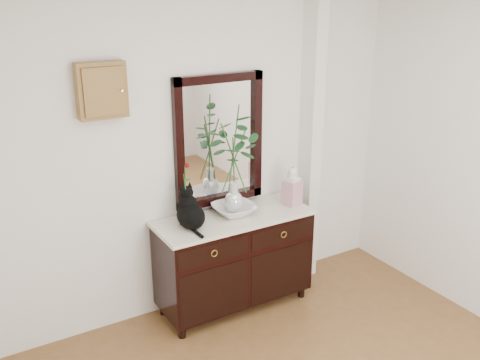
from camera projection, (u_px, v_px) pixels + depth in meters
wall_back at (208, 153)px, 4.41m from camera, size 3.60×0.04×2.70m
pilaster at (310, 138)px, 4.82m from camera, size 0.12×0.20×2.70m
sideboard at (234, 257)px, 4.55m from camera, size 1.33×0.52×0.82m
wall_mirror at (219, 141)px, 4.41m from camera, size 0.80×0.06×1.10m
key_cabinet at (102, 90)px, 3.76m from camera, size 0.35×0.10×0.40m
cat at (191, 208)px, 4.15m from camera, size 0.25×0.30×0.34m
lotus_bowl at (234, 209)px, 4.45m from camera, size 0.36×0.36×0.09m
vase_branches at (234, 159)px, 4.30m from camera, size 0.55×0.55×0.93m
bud_vase_rose at (186, 195)px, 4.14m from camera, size 0.08×0.08×0.54m
ginger_jar at (292, 186)px, 4.60m from camera, size 0.16×0.16×0.35m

